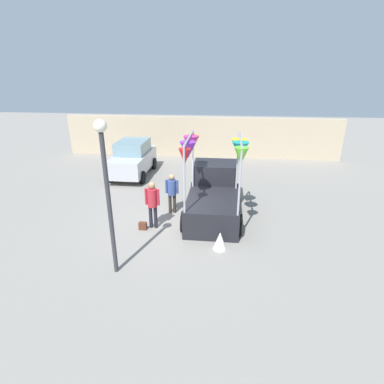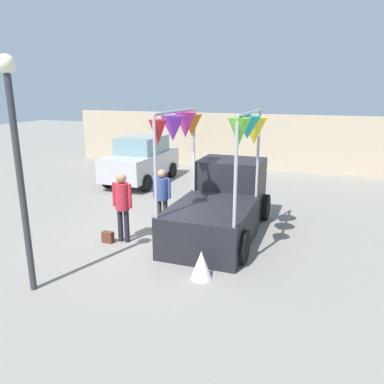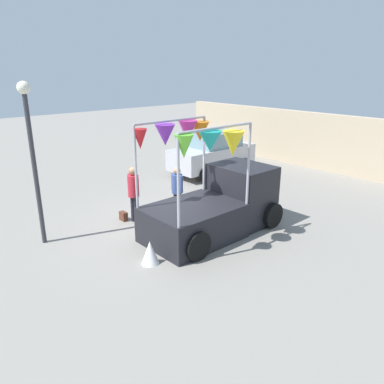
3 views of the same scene
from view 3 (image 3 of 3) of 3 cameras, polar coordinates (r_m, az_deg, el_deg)
The scene contains 9 objects.
ground_plane at distance 11.61m, azimuth -3.73°, elevation -4.90°, with size 60.00×60.00×0.00m, color gray.
vendor_truck at distance 10.90m, azimuth 4.02°, elevation -1.12°, with size 2.46×4.04×3.27m.
parked_car at distance 16.96m, azimuth 3.17°, elevation 6.02°, with size 1.88×4.00×1.88m.
person_customer at distance 11.51m, azimuth -8.91°, elevation 0.43°, with size 0.53×0.34×1.77m.
person_vendor at distance 11.92m, azimuth -2.29°, elevation 0.78°, with size 0.53×0.34×1.63m.
handbag at distance 12.01m, azimuth -10.40°, elevation -3.64°, with size 0.28×0.16×0.28m, color #592D1E.
street_lamp at distance 10.40m, azimuth -23.31°, elevation 6.83°, with size 0.32×0.32×4.29m.
brick_boundary_wall at distance 18.37m, azimuth 20.36°, elevation 7.00°, with size 18.00×0.36×2.60m, color tan.
folded_kite_bundle_white at distance 9.32m, azimuth -6.41°, elevation -9.13°, with size 0.44×0.44×0.60m, color white.
Camera 3 is at (8.46, -6.49, 4.61)m, focal length 35.00 mm.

